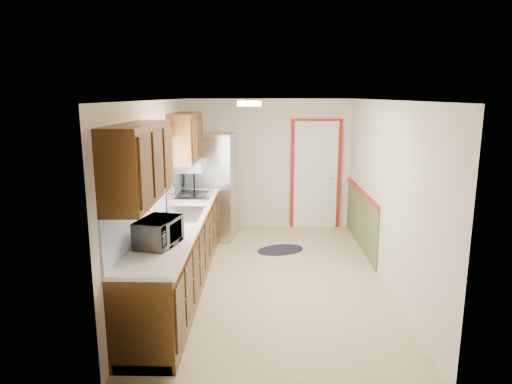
{
  "coord_description": "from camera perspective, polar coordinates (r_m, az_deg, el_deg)",
  "views": [
    {
      "loc": [
        -0.12,
        -5.93,
        2.46
      ],
      "look_at": [
        -0.22,
        0.24,
        1.15
      ],
      "focal_mm": 32.0,
      "sensor_mm": 36.0,
      "label": 1
    }
  ],
  "objects": [
    {
      "name": "back_wall_trim",
      "position": [
        8.36,
        8.59,
        1.04
      ],
      "size": [
        1.12,
        2.3,
        2.08
      ],
      "color": "maroon",
      "rests_on": "ground"
    },
    {
      "name": "refrigerator",
      "position": [
        7.94,
        -5.48,
        0.75
      ],
      "size": [
        0.86,
        0.82,
        1.84
      ],
      "rotation": [
        0.0,
        0.0,
        -0.14
      ],
      "color": "#B7B7BC",
      "rests_on": "ground"
    },
    {
      "name": "room_shell",
      "position": [
        6.06,
        2.08,
        -0.01
      ],
      "size": [
        3.2,
        5.2,
        2.52
      ],
      "color": "tan",
      "rests_on": "ground"
    },
    {
      "name": "microwave",
      "position": [
        4.8,
        -12.11,
        -4.57
      ],
      "size": [
        0.39,
        0.57,
        0.35
      ],
      "primitive_type": "imported",
      "rotation": [
        0.0,
        0.0,
        1.34
      ],
      "color": "white",
      "rests_on": "kitchen_run"
    },
    {
      "name": "rug",
      "position": [
        7.46,
        3.08,
        -7.23
      ],
      "size": [
        0.92,
        0.78,
        0.01
      ],
      "primitive_type": "ellipsoid",
      "rotation": [
        0.0,
        0.0,
        0.42
      ],
      "color": "black",
      "rests_on": "ground"
    },
    {
      "name": "ceiling_fixture",
      "position": [
        5.73,
        -0.85,
        10.99
      ],
      "size": [
        0.3,
        0.3,
        0.06
      ],
      "primitive_type": "cylinder",
      "color": "#FFD88C",
      "rests_on": "room_shell"
    },
    {
      "name": "kitchen_run",
      "position": [
        5.98,
        -9.85,
        -4.21
      ],
      "size": [
        0.63,
        4.0,
        2.2
      ],
      "color": "#3B230D",
      "rests_on": "ground"
    },
    {
      "name": "cooktop",
      "position": [
        7.15,
        -7.67,
        -0.31
      ],
      "size": [
        0.53,
        0.63,
        0.02
      ],
      "primitive_type": "cube",
      "color": "black",
      "rests_on": "kitchen_run"
    }
  ]
}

